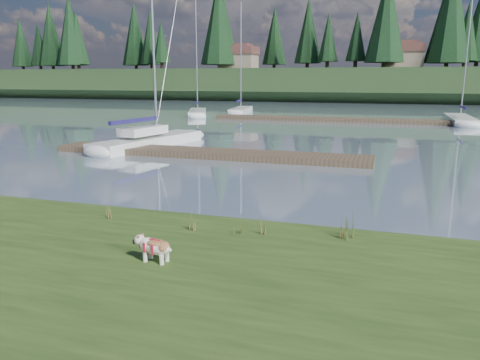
% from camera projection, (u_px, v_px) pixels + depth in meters
% --- Properties ---
extents(ground, '(200.00, 200.00, 0.00)m').
position_uv_depth(ground, '(336.00, 121.00, 41.48)').
color(ground, '#8094A9').
rests_on(ground, ground).
extents(bank, '(60.00, 9.00, 0.35)m').
position_uv_depth(bank, '(98.00, 296.00, 7.95)').
color(bank, '#344E1C').
rests_on(bank, ground).
extents(ridge, '(200.00, 20.00, 5.00)m').
position_uv_depth(ridge, '(365.00, 85.00, 80.94)').
color(ridge, '#1F3419').
rests_on(ridge, ground).
extents(bulldog, '(0.82, 0.39, 0.49)m').
position_uv_depth(bulldog, '(154.00, 246.00, 8.95)').
color(bulldog, silver).
rests_on(bulldog, bank).
extents(sailboat_main, '(3.49, 9.07, 12.80)m').
position_uv_depth(sailboat_main, '(156.00, 138.00, 26.78)').
color(sailboat_main, white).
rests_on(sailboat_main, ground).
extents(dock_near, '(16.00, 2.00, 0.30)m').
position_uv_depth(dock_near, '(207.00, 153.00, 23.10)').
color(dock_near, '#4C3D2C').
rests_on(dock_near, ground).
extents(dock_far, '(26.00, 2.20, 0.30)m').
position_uv_depth(dock_far, '(360.00, 120.00, 40.85)').
color(dock_far, '#4C3D2C').
rests_on(dock_far, ground).
extents(sailboat_bg_0, '(4.53, 8.29, 11.96)m').
position_uv_depth(sailboat_bg_0, '(198.00, 112.00, 48.26)').
color(sailboat_bg_0, white).
rests_on(sailboat_bg_0, ground).
extents(sailboat_bg_1, '(2.57, 7.93, 11.65)m').
position_uv_depth(sailboat_bg_1, '(242.00, 110.00, 51.80)').
color(sailboat_bg_1, white).
rests_on(sailboat_bg_1, ground).
extents(sailboat_bg_3, '(1.94, 9.16, 13.29)m').
position_uv_depth(sailboat_bg_3, '(459.00, 119.00, 40.60)').
color(sailboat_bg_3, white).
rests_on(sailboat_bg_3, ground).
extents(weed_0, '(0.17, 0.14, 0.51)m').
position_uv_depth(weed_0, '(192.00, 221.00, 10.82)').
color(weed_0, '#475B23').
rests_on(weed_0, bank).
extents(weed_1, '(0.17, 0.14, 0.40)m').
position_uv_depth(weed_1, '(238.00, 226.00, 10.57)').
color(weed_1, '#475B23').
rests_on(weed_1, bank).
extents(weed_2, '(0.17, 0.14, 0.65)m').
position_uv_depth(weed_2, '(346.00, 227.00, 10.18)').
color(weed_2, '#475B23').
rests_on(weed_2, bank).
extents(weed_3, '(0.17, 0.14, 0.45)m').
position_uv_depth(weed_3, '(109.00, 211.00, 11.72)').
color(weed_3, '#475B23').
rests_on(weed_3, bank).
extents(weed_4, '(0.17, 0.14, 0.50)m').
position_uv_depth(weed_4, '(262.00, 225.00, 10.54)').
color(weed_4, '#475B23').
rests_on(weed_4, bank).
extents(weed_5, '(0.17, 0.14, 0.67)m').
position_uv_depth(weed_5, '(349.00, 225.00, 10.29)').
color(weed_5, '#475B23').
rests_on(weed_5, bank).
extents(mud_lip, '(60.00, 0.50, 0.14)m').
position_uv_depth(mud_lip, '(199.00, 226.00, 12.07)').
color(mud_lip, '#33281C').
rests_on(mud_lip, ground).
extents(conifer_0, '(5.72, 5.72, 14.15)m').
position_uv_depth(conifer_0, '(70.00, 30.00, 89.55)').
color(conifer_0, '#382619').
rests_on(conifer_0, ridge).
extents(conifer_1, '(4.40, 4.40, 11.30)m').
position_uv_depth(conifer_1, '(151.00, 37.00, 89.10)').
color(conifer_1, '#382619').
rests_on(conifer_1, ridge).
extents(conifer_2, '(6.60, 6.60, 16.05)m').
position_uv_depth(conifer_2, '(219.00, 20.00, 81.36)').
color(conifer_2, '#382619').
rests_on(conifer_2, ridge).
extents(conifer_3, '(4.84, 4.84, 12.25)m').
position_uv_depth(conifer_3, '(308.00, 31.00, 81.00)').
color(conifer_3, '#382619').
rests_on(conifer_3, ridge).
extents(conifer_4, '(6.16, 6.16, 15.10)m').
position_uv_depth(conifer_4, '(387.00, 15.00, 71.26)').
color(conifer_4, '#382619').
rests_on(conifer_4, ridge).
extents(conifer_5, '(3.96, 3.96, 10.35)m').
position_uv_depth(conifer_5, '(467.00, 31.00, 71.90)').
color(conifer_5, '#382619').
rests_on(conifer_5, ridge).
extents(house_0, '(6.30, 5.30, 4.65)m').
position_uv_depth(house_0, '(239.00, 57.00, 83.66)').
color(house_0, gray).
rests_on(house_0, ridge).
extents(house_1, '(6.30, 5.30, 4.65)m').
position_uv_depth(house_1, '(404.00, 55.00, 76.26)').
color(house_1, gray).
rests_on(house_1, ridge).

